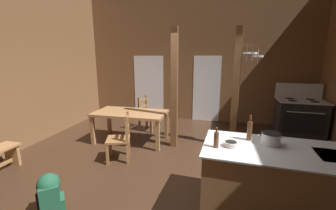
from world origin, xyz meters
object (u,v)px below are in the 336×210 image
bottle_tall_on_counter (250,130)px  bottle_short_on_counter (216,139)px  kitchen_island (291,186)px  ladderback_chair_by_post (147,114)px  mixing_bowl_on_counter (231,144)px  ladderback_chair_near_window (121,138)px  dining_table (130,115)px  stockpot_on_counter (271,138)px  stove_range (299,117)px  backpack (50,194)px

bottle_tall_on_counter → bottle_short_on_counter: 0.55m
kitchen_island → bottle_short_on_counter: bottle_short_on_counter is taller
ladderback_chair_by_post → mixing_bowl_on_counter: (2.09, -2.91, 0.51)m
kitchen_island → ladderback_chair_near_window: 2.94m
ladderback_chair_by_post → mixing_bowl_on_counter: mixing_bowl_on_counter is taller
kitchen_island → dining_table: bearing=146.5°
stockpot_on_counter → ladderback_chair_by_post: bearing=133.6°
ladderback_chair_by_post → bottle_tall_on_counter: bearing=-48.3°
dining_table → mixing_bowl_on_counter: mixing_bowl_on_counter is taller
ladderback_chair_near_window → bottle_tall_on_counter: 2.46m
kitchen_island → ladderback_chair_by_post: bearing=134.7°
dining_table → mixing_bowl_on_counter: bearing=-42.1°
bottle_tall_on_counter → kitchen_island: bearing=-25.9°
stove_range → ladderback_chair_by_post: size_ratio=1.39×
kitchen_island → bottle_tall_on_counter: bearing=154.1°
bottle_tall_on_counter → bottle_short_on_counter: bearing=-141.1°
ladderback_chair_by_post → bottle_tall_on_counter: bottle_tall_on_counter is taller
bottle_tall_on_counter → stove_range: bearing=62.1°
kitchen_island → mixing_bowl_on_counter: (-0.75, -0.03, 0.50)m
kitchen_island → mixing_bowl_on_counter: bearing=-177.4°
stockpot_on_counter → mixing_bowl_on_counter: stockpot_on_counter is taller
bottle_short_on_counter → kitchen_island: bearing=6.3°
stove_range → backpack: stove_range is taller
bottle_short_on_counter → stove_range: bearing=59.1°
ladderback_chair_near_window → ladderback_chair_by_post: 1.86m
ladderback_chair_near_window → mixing_bowl_on_counter: (2.01, -1.05, 0.51)m
stove_range → bottle_tall_on_counter: bearing=-117.9°
kitchen_island → bottle_short_on_counter: (-0.93, -0.10, 0.57)m
kitchen_island → bottle_short_on_counter: size_ratio=8.57×
kitchen_island → stove_range: (1.17, 3.41, 0.02)m
mixing_bowl_on_counter → bottle_tall_on_counter: bearing=48.2°
kitchen_island → bottle_short_on_counter: 1.09m
stockpot_on_counter → bottle_short_on_counter: bearing=-159.2°
stove_range → ladderback_chair_by_post: (-4.02, -0.54, -0.03)m
stove_range → backpack: size_ratio=2.21×
ladderback_chair_by_post → stockpot_on_counter: (2.59, -2.72, 0.55)m
ladderback_chair_by_post → bottle_short_on_counter: size_ratio=3.67×
backpack → mixing_bowl_on_counter: (2.20, 0.62, 0.64)m
dining_table → stockpot_on_counter: size_ratio=5.54×
stove_range → dining_table: (-4.12, -1.46, 0.17)m
dining_table → mixing_bowl_on_counter: 2.98m
stove_range → bottle_tall_on_counter: (-1.67, -3.17, 0.58)m
kitchen_island → stockpot_on_counter: size_ratio=7.21×
dining_table → ladderback_chair_by_post: ladderback_chair_by_post is taller
bottle_tall_on_counter → ladderback_chair_by_post: bearing=131.7°
mixing_bowl_on_counter → bottle_short_on_counter: size_ratio=0.68×
mixing_bowl_on_counter → bottle_short_on_counter: bearing=-159.1°
backpack → stockpot_on_counter: size_ratio=1.94×
backpack → bottle_tall_on_counter: bottle_tall_on_counter is taller
mixing_bowl_on_counter → bottle_short_on_counter: 0.21m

